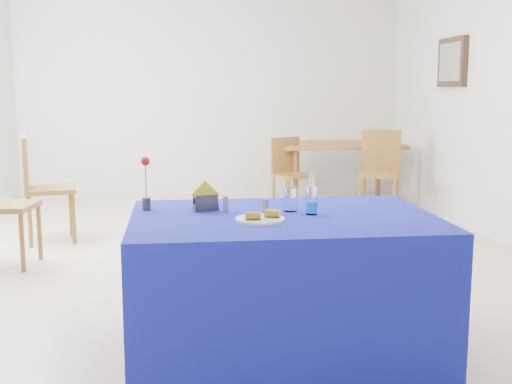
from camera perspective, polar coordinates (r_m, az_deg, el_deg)
floor at (r=5.27m, az=-1.81°, el=-6.49°), size 7.00×7.00×0.00m
room_shell at (r=5.08m, az=-1.91°, el=12.86°), size 7.00×7.00×7.00m
picture_frame at (r=7.27m, az=17.07°, el=10.98°), size 0.06×0.64×0.52m
picture_art at (r=7.26m, az=16.88°, el=10.99°), size 0.02×0.52×0.40m
plate at (r=3.24m, az=0.35°, el=-2.46°), size 0.25×0.25×0.01m
drinking_glass at (r=3.50m, az=3.08°, el=-0.67°), size 0.07×0.07×0.13m
salt_shaker at (r=3.50m, az=-2.72°, el=-1.04°), size 0.03×0.03×0.08m
pepper_shaker at (r=3.40m, az=0.84°, el=-1.33°), size 0.03×0.03×0.08m
blue_table at (r=3.49m, az=2.39°, el=-8.21°), size 1.60×1.10×0.76m
water_bottle at (r=3.42m, az=4.96°, el=-0.81°), size 0.06×0.06×0.21m
napkin_holder at (r=3.52m, az=-4.51°, el=-0.88°), size 0.15×0.09×0.17m
rose_vase at (r=3.56m, az=-9.76°, el=0.69°), size 0.05×0.05×0.30m
oak_table at (r=8.06m, az=7.43°, el=3.81°), size 1.52×1.01×0.76m
chair_bg_left at (r=7.51m, az=3.00°, el=2.09°), size 0.50×0.50×0.86m
chair_bg_right at (r=7.34m, az=10.97°, el=2.25°), size 0.56×0.56×0.96m
chair_win_b at (r=6.25m, az=-18.72°, el=0.90°), size 0.53×0.53×0.99m
banana_pieces at (r=3.23m, az=0.64°, el=-2.01°), size 0.19×0.10×0.04m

